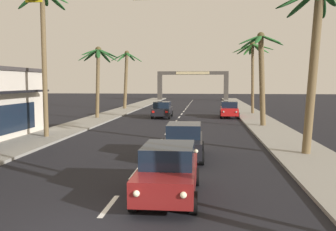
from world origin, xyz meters
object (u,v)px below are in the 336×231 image
(sedan_third_in_queue, at_px, (184,141))
(town_gateway_arch, at_px, (193,81))
(palm_right_third, at_px, (261,64))
(sedan_lead_at_stop_bar, at_px, (168,171))
(sedan_parked_nearest_kerb, at_px, (229,109))
(palm_right_farthest, at_px, (253,60))
(palm_left_second, at_px, (43,30))
(palm_right_second, at_px, (317,37))
(palm_left_third, at_px, (98,66))
(sedan_oncoming_far, at_px, (162,110))
(traffic_signal_mast, at_px, (216,5))
(palm_left_farthest, at_px, (126,71))

(sedan_third_in_queue, distance_m, town_gateway_arch, 57.99)
(palm_right_third, bearing_deg, sedan_lead_at_stop_bar, -106.17)
(sedan_parked_nearest_kerb, distance_m, palm_right_farthest, 7.26)
(palm_left_second, height_order, palm_right_second, palm_left_second)
(palm_left_third, bearing_deg, town_gateway_arch, 78.74)
(palm_left_third, bearing_deg, sedan_lead_at_stop_bar, -68.73)
(town_gateway_arch, bearing_deg, sedan_oncoming_far, -92.60)
(traffic_signal_mast, distance_m, sedan_lead_at_stop_bar, 5.64)
(palm_left_third, relative_size, palm_right_third, 0.93)
(palm_left_second, relative_size, palm_right_farthest, 1.19)
(sedan_lead_at_stop_bar, distance_m, palm_right_third, 20.63)
(palm_right_third, bearing_deg, palm_right_second, -85.80)
(sedan_parked_nearest_kerb, height_order, town_gateway_arch, town_gateway_arch)
(palm_left_third, distance_m, palm_right_second, 23.51)
(palm_right_third, bearing_deg, traffic_signal_mast, -100.68)
(sedan_lead_at_stop_bar, xyz_separation_m, palm_right_farthest, (6.37, 31.44, 5.35))
(sedan_parked_nearest_kerb, height_order, palm_right_third, palm_right_third)
(palm_left_third, bearing_deg, sedan_third_in_queue, -62.20)
(palm_right_farthest, bearing_deg, palm_right_third, -93.54)
(palm_left_second, xyz_separation_m, palm_left_farthest, (-0.36, 26.00, -1.80))
(sedan_lead_at_stop_bar, height_order, sedan_oncoming_far, same)
(sedan_parked_nearest_kerb, distance_m, palm_right_third, 9.32)
(sedan_parked_nearest_kerb, bearing_deg, palm_left_farthest, 142.49)
(sedan_lead_at_stop_bar, distance_m, sedan_oncoming_far, 26.63)
(palm_right_second, height_order, palm_right_farthest, palm_right_second)
(sedan_parked_nearest_kerb, height_order, palm_left_second, palm_left_second)
(sedan_third_in_queue, bearing_deg, town_gateway_arch, 91.77)
(traffic_signal_mast, relative_size, palm_left_farthest, 1.40)
(palm_right_third, bearing_deg, town_gateway_arch, 99.26)
(town_gateway_arch, bearing_deg, sedan_lead_at_stop_bar, -88.51)
(traffic_signal_mast, distance_m, palm_left_farthest, 41.97)
(town_gateway_arch, bearing_deg, sedan_third_in_queue, -88.23)
(palm_left_third, bearing_deg, palm_left_farthest, 90.27)
(palm_right_second, bearing_deg, palm_right_third, 94.20)
(sedan_oncoming_far, xyz_separation_m, palm_right_third, (8.99, -7.02, 4.28))
(traffic_signal_mast, bearing_deg, palm_right_third, 79.32)
(palm_right_second, bearing_deg, traffic_signal_mast, -116.37)
(sedan_parked_nearest_kerb, bearing_deg, palm_right_second, -81.68)
(town_gateway_arch, bearing_deg, sedan_parked_nearest_kerb, -81.87)
(sedan_parked_nearest_kerb, bearing_deg, palm_right_third, -75.65)
(sedan_third_in_queue, height_order, palm_right_third, palm_right_third)
(sedan_lead_at_stop_bar, relative_size, sedan_oncoming_far, 1.00)
(palm_left_farthest, xyz_separation_m, palm_right_farthest, (15.96, -6.07, 0.97))
(sedan_parked_nearest_kerb, relative_size, town_gateway_arch, 0.31)
(traffic_signal_mast, distance_m, palm_left_second, 18.06)
(sedan_parked_nearest_kerb, bearing_deg, sedan_third_in_queue, -99.20)
(sedan_lead_at_stop_bar, xyz_separation_m, palm_left_third, (-9.53, 24.49, 4.48))
(palm_left_second, xyz_separation_m, palm_right_third, (14.86, 7.88, -1.90))
(traffic_signal_mast, relative_size, sedan_parked_nearest_kerb, 2.45)
(sedan_oncoming_far, xyz_separation_m, town_gateway_arch, (1.71, 37.63, 3.01))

